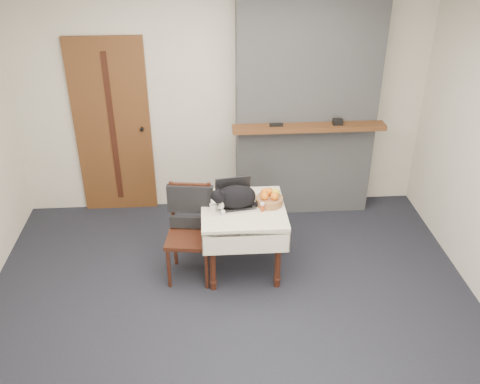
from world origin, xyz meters
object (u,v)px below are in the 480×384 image
object	(u,v)px
door	(113,128)
side_table	(243,218)
fruit_basket	(269,198)
pill_bottle	(262,207)
chair	(190,218)
cat	(236,197)
laptop	(235,198)
cream_jar	(213,207)

from	to	relation	value
door	side_table	xyz separation A→B (m)	(1.34, -1.28, -0.41)
side_table	fruit_basket	xyz separation A→B (m)	(0.25, 0.05, 0.17)
side_table	fruit_basket	bearing A→B (deg)	10.97
pill_bottle	chair	bearing A→B (deg)	172.75
fruit_basket	chair	size ratio (longest dim) A/B	0.27
door	chair	world-z (taller)	door
cat	pill_bottle	distance (m)	0.25
side_table	chair	xyz separation A→B (m)	(-0.50, 0.01, 0.01)
side_table	chair	world-z (taller)	chair
side_table	cat	bearing A→B (deg)	176.00
laptop	cream_jar	world-z (taller)	laptop
side_table	cream_jar	world-z (taller)	cream_jar
side_table	pill_bottle	xyz separation A→B (m)	(0.17, -0.07, 0.16)
door	side_table	size ratio (longest dim) A/B	2.56
cream_jar	side_table	bearing A→B (deg)	7.92
fruit_basket	laptop	bearing A→B (deg)	176.33
side_table	pill_bottle	size ratio (longest dim) A/B	9.37
door	chair	xyz separation A→B (m)	(0.84, -1.27, -0.40)
fruit_basket	door	bearing A→B (deg)	142.22
side_table	laptop	size ratio (longest dim) A/B	2.05
pill_bottle	fruit_basket	distance (m)	0.15
cream_jar	door	bearing A→B (deg)	128.73
pill_bottle	fruit_basket	world-z (taller)	fruit_basket
pill_bottle	chair	size ratio (longest dim) A/B	0.09
chair	door	bearing A→B (deg)	131.10
cream_jar	pill_bottle	xyz separation A→B (m)	(0.45, -0.04, 0.01)
laptop	cat	bearing A→B (deg)	-87.93
side_table	pill_bottle	world-z (taller)	pill_bottle
cat	pill_bottle	size ratio (longest dim) A/B	6.57
cream_jar	pill_bottle	size ratio (longest dim) A/B	0.86
cream_jar	fruit_basket	distance (m)	0.54
door	cat	world-z (taller)	door
side_table	laptop	xyz separation A→B (m)	(-0.07, 0.07, 0.18)
cat	chair	distance (m)	0.49
cream_jar	chair	bearing A→B (deg)	167.17
side_table	chair	size ratio (longest dim) A/B	0.84
door	pill_bottle	world-z (taller)	door
laptop	fruit_basket	xyz separation A→B (m)	(0.32, -0.02, -0.00)
cream_jar	laptop	bearing A→B (deg)	27.77
side_table	laptop	world-z (taller)	laptop
door	pill_bottle	bearing A→B (deg)	-41.91
door	side_table	bearing A→B (deg)	-43.73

